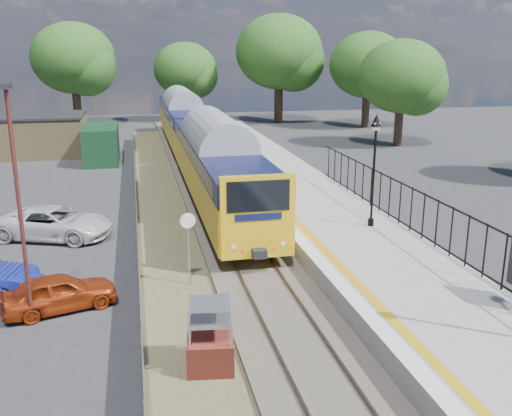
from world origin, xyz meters
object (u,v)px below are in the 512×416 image
object	(u,v)px
victorian_lamp_north	(375,144)
train	(195,134)
carpark_lamp	(18,194)
car_white	(54,223)
brick_plinth	(210,337)
speed_sign	(188,237)
car_red	(59,292)

from	to	relation	value
victorian_lamp_north	train	distance (m)	18.97
carpark_lamp	car_white	xyz separation A→B (m)	(-0.34, 8.36, -3.34)
brick_plinth	speed_sign	size ratio (longest dim) A/B	0.71
brick_plinth	car_red	world-z (taller)	brick_plinth
carpark_lamp	car_red	distance (m)	3.61
carpark_lamp	car_white	distance (m)	9.01
carpark_lamp	car_red	size ratio (longest dim) A/B	2.02
train	speed_sign	size ratio (longest dim) A/B	15.33
brick_plinth	carpark_lamp	bearing A→B (deg)	143.55
speed_sign	brick_plinth	bearing A→B (deg)	-100.05
victorian_lamp_north	brick_plinth	bearing A→B (deg)	-133.79
victorian_lamp_north	carpark_lamp	size ratio (longest dim) A/B	0.65
car_red	speed_sign	bearing A→B (deg)	-94.16
train	brick_plinth	xyz separation A→B (m)	(-2.50, -26.24, -1.43)
train	car_white	bearing A→B (deg)	-118.43
train	carpark_lamp	xyz separation A→B (m)	(-7.38, -22.64, 1.69)
speed_sign	car_white	distance (m)	8.42
victorian_lamp_north	carpark_lamp	bearing A→B (deg)	-160.35
victorian_lamp_north	car_red	world-z (taller)	victorian_lamp_north
victorian_lamp_north	car_white	xyz separation A→B (m)	(-13.03, 3.83, -3.61)
speed_sign	car_white	bearing A→B (deg)	118.70
car_red	train	bearing A→B (deg)	-34.55
speed_sign	car_white	world-z (taller)	speed_sign
train	car_red	bearing A→B (deg)	-107.05
brick_plinth	speed_sign	xyz separation A→B (m)	(0.00, 5.46, 0.89)
victorian_lamp_north	speed_sign	xyz separation A→B (m)	(-7.80, -2.68, -2.50)
victorian_lamp_north	train	world-z (taller)	victorian_lamp_north
speed_sign	car_red	bearing A→B (deg)	-176.71
train	brick_plinth	distance (m)	26.40
brick_plinth	speed_sign	distance (m)	5.53
brick_plinth	carpark_lamp	xyz separation A→B (m)	(-4.88, 3.61, 3.12)
train	car_white	world-z (taller)	train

